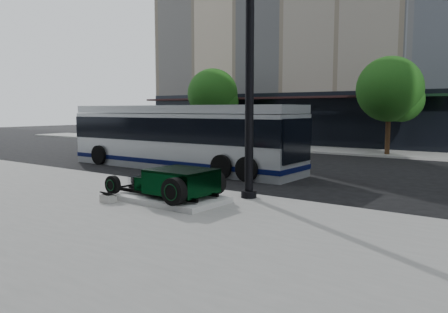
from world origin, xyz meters
The scene contains 8 objects.
ground centered at (0.00, 0.00, 0.00)m, with size 120.00×120.00×0.00m, color black.
sidewalk_far centered at (0.00, 14.00, 0.06)m, with size 70.00×4.00×0.12m, color gray.
street_trees centered at (1.15, 13.07, 3.77)m, with size 29.80×3.80×5.70m.
display_plinth centered at (-0.31, -4.33, 0.20)m, with size 3.40×1.80×0.15m, color silver.
hot_rod centered at (0.02, -4.33, 0.70)m, with size 3.22×2.00×0.81m.
info_plaque centered at (-1.51, -5.49, 0.24)m, with size 0.42×0.32×0.31m.
lamppost centered at (1.36, -2.58, 4.02)m, with size 0.46×0.46×8.45m.
transit_bus centered at (-5.25, 1.73, 1.49)m, with size 12.12×2.88×2.92m.
Camera 1 is at (8.34, -13.39, 2.74)m, focal length 35.00 mm.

